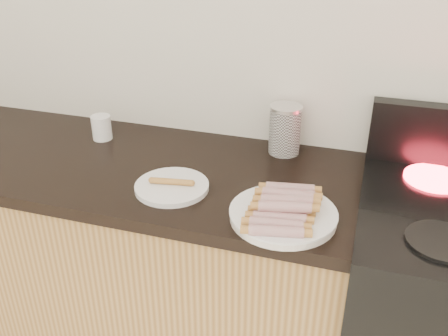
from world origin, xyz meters
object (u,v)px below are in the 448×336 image
(canister, at_px, (285,129))
(mug, at_px, (102,128))
(main_plate, at_px, (283,216))
(side_plate, at_px, (172,187))

(canister, relative_size, mug, 1.93)
(main_plate, distance_m, mug, 0.80)
(side_plate, height_order, canister, canister)
(main_plate, xyz_separation_m, side_plate, (-0.35, 0.06, -0.00))
(side_plate, relative_size, mug, 2.54)
(canister, bearing_deg, mug, -172.49)
(main_plate, relative_size, canister, 1.71)
(side_plate, bearing_deg, canister, 52.04)
(main_plate, relative_size, mug, 3.30)
(side_plate, height_order, mug, mug)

